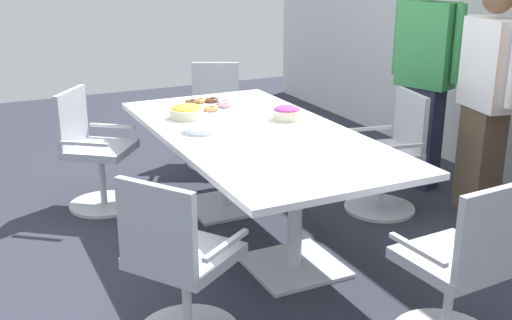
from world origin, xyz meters
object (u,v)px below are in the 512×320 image
snack_bowl_chips_yellow (187,111)px  office_chair_4 (179,270)px  person_standing_0 (425,76)px  donut_platter (207,105)px  snack_bowl_candy_mix (286,113)px  office_chair_3 (94,156)px  office_chair_2 (215,120)px  person_standing_1 (487,98)px  conference_table (256,149)px  plate_stack (201,129)px  office_chair_1 (389,159)px  office_chair_0 (460,275)px

snack_bowl_chips_yellow → office_chair_4: bearing=-21.7°
person_standing_0 → donut_platter: size_ratio=4.63×
person_standing_0 → snack_bowl_candy_mix: size_ratio=8.60×
office_chair_4 → donut_platter: bearing=119.7°
office_chair_3 → snack_bowl_candy_mix: office_chair_3 is taller
office_chair_2 → snack_bowl_candy_mix: 1.47m
office_chair_2 → snack_bowl_candy_mix: bearing=115.4°
snack_bowl_chips_yellow → donut_platter: bearing=132.7°
person_standing_0 → snack_bowl_chips_yellow: bearing=63.3°
office_chair_3 → person_standing_1: person_standing_1 is taller
conference_table → office_chair_4: (0.99, -0.90, -0.22)m
person_standing_0 → donut_platter: bearing=55.0°
donut_platter → snack_bowl_chips_yellow: bearing=-47.3°
snack_bowl_chips_yellow → donut_platter: snack_bowl_chips_yellow is taller
conference_table → office_chair_3: 1.37m
office_chair_3 → snack_bowl_candy_mix: size_ratio=4.39×
office_chair_2 → snack_bowl_candy_mix: size_ratio=4.39×
person_standing_1 → snack_bowl_candy_mix: person_standing_1 is taller
person_standing_0 → person_standing_1: person_standing_0 is taller
donut_platter → plate_stack: 0.68m
conference_table → office_chair_4: office_chair_4 is taller
snack_bowl_candy_mix → snack_bowl_chips_yellow: same height
person_standing_0 → plate_stack: bearing=74.6°
office_chair_1 → person_standing_1: (0.33, 0.58, 0.48)m
office_chair_4 → donut_platter: 1.99m
person_standing_1 → snack_bowl_candy_mix: (-0.55, -1.35, -0.09)m
office_chair_1 → snack_bowl_chips_yellow: 1.56m
office_chair_0 → plate_stack: office_chair_0 is taller
office_chair_0 → person_standing_1: 1.93m
office_chair_1 → person_standing_1: person_standing_1 is taller
office_chair_3 → snack_bowl_chips_yellow: bearing=88.8°
office_chair_4 → person_standing_1: size_ratio=0.53×
office_chair_1 → plate_stack: office_chair_1 is taller
office_chair_1 → office_chair_3: same height
office_chair_1 → person_standing_0: (-0.32, 0.55, 0.53)m
office_chair_3 → snack_bowl_chips_yellow: office_chair_3 is taller
office_chair_0 → snack_bowl_chips_yellow: (-2.17, -0.61, 0.39)m
snack_bowl_candy_mix → donut_platter: (-0.57, -0.38, -0.03)m
office_chair_0 → snack_bowl_chips_yellow: bearing=102.3°
snack_bowl_candy_mix → office_chair_0: bearing=-0.6°
office_chair_1 → office_chair_4: 2.22m
office_chair_4 → snack_bowl_candy_mix: 1.75m
office_chair_1 → donut_platter: size_ratio=2.36×
person_standing_0 → office_chair_0: bearing=125.8°
office_chair_2 → person_standing_0: 1.92m
office_chair_1 → snack_bowl_candy_mix: 0.89m
person_standing_0 → snack_bowl_chips_yellow: size_ratio=7.15×
office_chair_2 → office_chair_0: bearing=115.6°
office_chair_1 → office_chair_4: (0.96, -2.00, 0.00)m
office_chair_3 → person_standing_1: 2.95m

